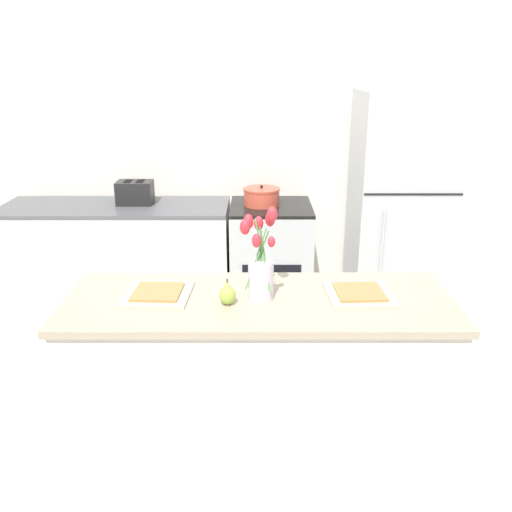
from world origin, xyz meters
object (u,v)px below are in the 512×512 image
at_px(refrigerator, 396,211).
at_px(plate_setting_right, 357,293).
at_px(plate_setting_left, 155,294).
at_px(pear_figurine, 225,294).
at_px(flower_vase, 258,266).
at_px(cooking_pot, 259,197).
at_px(stove_range, 268,263).
at_px(toaster, 132,193).

height_order(refrigerator, plate_setting_right, refrigerator).
bearing_deg(plate_setting_left, pear_figurine, -16.30).
distance_m(flower_vase, pear_figurine, 0.20).
bearing_deg(cooking_pot, refrigerator, -0.41).
relative_size(stove_range, cooking_pot, 3.39).
bearing_deg(toaster, plate_setting_left, -74.79).
distance_m(pear_figurine, plate_setting_left, 0.35).
xyz_separation_m(refrigerator, plate_setting_left, (-1.52, -1.56, 0.03)).
distance_m(stove_range, flower_vase, 1.70).
bearing_deg(flower_vase, plate_setting_left, 176.35).
distance_m(stove_range, cooking_pot, 0.53).
bearing_deg(stove_range, cooking_pot, 173.54).
relative_size(flower_vase, cooking_pot, 1.63).
height_order(pear_figurine, plate_setting_right, pear_figurine).
xyz_separation_m(flower_vase, plate_setting_right, (0.46, 0.03, -0.15)).
bearing_deg(flower_vase, pear_figurine, -155.95).
distance_m(plate_setting_right, cooking_pot, 1.63).
height_order(plate_setting_left, cooking_pot, cooking_pot).
bearing_deg(plate_setting_right, stove_range, 103.45).
height_order(stove_range, refrigerator, refrigerator).
relative_size(refrigerator, toaster, 6.18).
bearing_deg(plate_setting_right, pear_figurine, -170.98).
bearing_deg(cooking_pot, plate_setting_right, -74.19).
height_order(stove_range, flower_vase, flower_vase).
distance_m(flower_vase, plate_setting_left, 0.51).
relative_size(stove_range, plate_setting_left, 2.87).
relative_size(stove_range, toaster, 3.26).
bearing_deg(plate_setting_left, toaster, 105.21).
bearing_deg(toaster, stove_range, -2.79).
bearing_deg(stove_range, plate_setting_left, -110.17).
relative_size(refrigerator, cooking_pot, 6.42).
bearing_deg(pear_figurine, refrigerator, 54.35).
bearing_deg(refrigerator, pear_figurine, -125.65).
relative_size(refrigerator, plate_setting_right, 5.43).
xyz_separation_m(flower_vase, plate_setting_left, (-0.48, 0.03, -0.15)).
xyz_separation_m(stove_range, plate_setting_right, (0.37, -1.56, 0.43)).
xyz_separation_m(stove_range, cooking_pot, (-0.07, 0.01, 0.52)).
bearing_deg(plate_setting_left, cooking_pot, 72.24).
xyz_separation_m(stove_range, toaster, (-1.01, 0.05, 0.54)).
relative_size(flower_vase, plate_setting_right, 1.38).
xyz_separation_m(refrigerator, toaster, (-1.96, 0.05, 0.13)).
distance_m(stove_range, toaster, 1.15).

